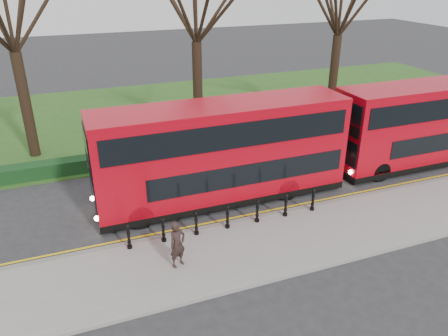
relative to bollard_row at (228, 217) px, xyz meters
name	(u,v)px	position (x,y,z in m)	size (l,w,h in m)	color
ground	(225,213)	(0.41, 1.35, -0.65)	(120.00, 120.00, 0.00)	#28282B
pavement	(253,249)	(0.41, -1.65, -0.58)	(60.00, 4.00, 0.15)	gray
kerb	(233,223)	(0.41, 0.35, -0.58)	(60.00, 0.25, 0.16)	slate
grass_verge	(152,115)	(0.41, 16.35, -0.62)	(60.00, 18.00, 0.06)	#2A4C19
hedge	(183,150)	(0.41, 8.15, -0.25)	(60.00, 0.90, 0.80)	black
yellow_line_outer	(231,221)	(0.41, 0.65, -0.64)	(60.00, 0.10, 0.01)	yellow
yellow_line_inner	(229,219)	(0.41, 0.85, -0.64)	(60.00, 0.10, 0.01)	yellow
tree_left	(7,13)	(-7.59, 11.35, 7.23)	(6.94, 6.94, 10.85)	black
tree_mid	(196,8)	(2.41, 11.35, 7.16)	(6.88, 6.88, 10.75)	black
tree_right	(341,6)	(12.41, 11.35, 6.99)	(6.73, 6.73, 10.52)	black
bollard_row	(228,217)	(0.00, 0.00, 0.00)	(8.29, 0.15, 1.00)	black
bus_lead	(222,153)	(0.77, 2.67, 1.69)	(11.65, 2.67, 4.64)	#AC0614
bus_rear	(431,123)	(12.98, 2.66, 1.61)	(11.28, 2.59, 4.49)	#AC0614
pedestrian	(177,244)	(-2.58, -1.69, 0.40)	(0.66, 0.43, 1.80)	black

